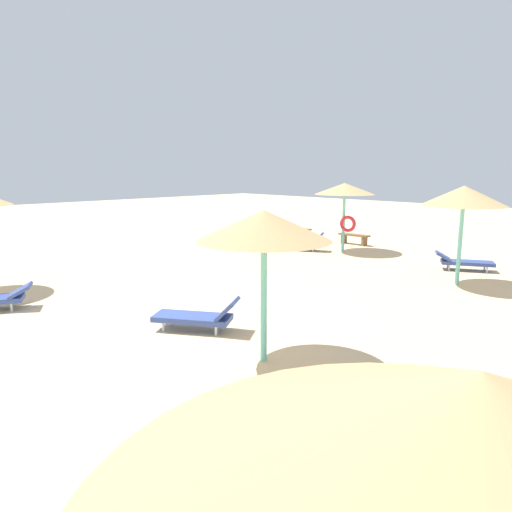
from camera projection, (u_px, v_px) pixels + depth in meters
name	position (u px, v px, depth m)	size (l,w,h in m)	color
ground_plane	(162.00, 325.00, 10.50)	(80.00, 80.00, 0.00)	beige
parasol_0	(474.00, 463.00, 1.27)	(2.41, 2.41, 2.98)	#6BC6BC
parasol_2	(464.00, 196.00, 13.65)	(2.45, 2.45, 3.01)	#6BC6BC
parasol_3	(264.00, 226.00, 8.10)	(2.40, 2.40, 2.79)	#6BC6BC
parasol_4	(345.00, 190.00, 19.42)	(2.51, 2.51, 2.90)	#6BC6BC
lounger_2	(463.00, 262.00, 16.09)	(1.98, 1.49, 0.64)	#33478C
lounger_3	(198.00, 316.00, 10.10)	(1.91, 1.57, 0.76)	#33478C
lounger_4	(303.00, 243.00, 19.99)	(1.93, 1.46, 0.80)	#33478C
bench_0	(271.00, 230.00, 24.18)	(1.54, 0.59, 0.49)	brown
bench_1	(301.00, 233.00, 23.05)	(0.59, 1.54, 0.49)	brown
bench_2	(354.00, 237.00, 21.59)	(1.51, 0.45, 0.49)	brown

